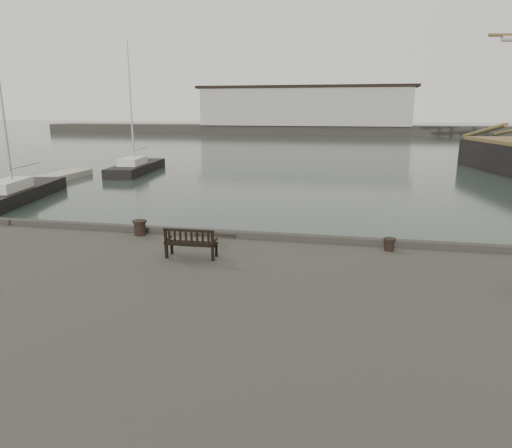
{
  "coord_description": "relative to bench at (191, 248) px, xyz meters",
  "views": [
    {
      "loc": [
        2.75,
        -13.57,
        5.46
      ],
      "look_at": [
        0.05,
        -0.5,
        2.1
      ],
      "focal_mm": 32.0,
      "sensor_mm": 36.0,
      "label": 1
    }
  ],
  "objects": [
    {
      "name": "yacht_d",
      "position": [
        -14.55,
        26.44,
        -1.58
      ],
      "size": [
        3.44,
        9.43,
        11.64
      ],
      "rotation": [
        0.0,
        0.0,
        0.11
      ],
      "color": "black",
      "rests_on": "ground"
    },
    {
      "name": "bollard_right",
      "position": [
        5.3,
        1.73,
        -0.08
      ],
      "size": [
        0.45,
        0.45,
        0.36
      ],
      "primitive_type": "cylinder",
      "rotation": [
        0.0,
        0.0,
        0.4
      ],
      "color": "black",
      "rests_on": "quay"
    },
    {
      "name": "bollard_left",
      "position": [
        -2.38,
        1.84,
        -0.02
      ],
      "size": [
        0.5,
        0.5,
        0.48
      ],
      "primitive_type": "cylinder",
      "rotation": [
        0.0,
        0.0,
        0.1
      ],
      "color": "black",
      "rests_on": "quay"
    },
    {
      "name": "breakwater",
      "position": [
        -3.21,
        94.39,
        2.48
      ],
      "size": [
        140.0,
        9.5,
        12.2
      ],
      "color": "#383530",
      "rests_on": "ground"
    },
    {
      "name": "bench",
      "position": [
        0.0,
        0.0,
        0.0
      ],
      "size": [
        1.41,
        0.51,
        0.8
      ],
      "rotation": [
        0.0,
        0.0,
        0.02
      ],
      "color": "black",
      "rests_on": "quay"
    },
    {
      "name": "ground",
      "position": [
        1.34,
        2.39,
        -1.82
      ],
      "size": [
        400.0,
        400.0,
        0.0
      ],
      "primitive_type": "plane",
      "color": "black",
      "rests_on": "ground"
    },
    {
      "name": "yacht_c",
      "position": [
        -15.88,
        12.93,
        -1.57
      ],
      "size": [
        4.15,
        9.64,
        12.65
      ],
      "rotation": [
        0.0,
        0.0,
        0.21
      ],
      "color": "black",
      "rests_on": "ground"
    }
  ]
}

